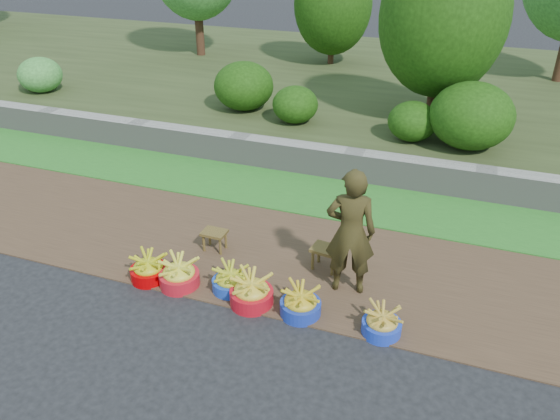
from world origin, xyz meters
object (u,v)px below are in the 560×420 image
(basin_b, at_px, (179,274))
(basin_e, at_px, (301,303))
(stool_left, at_px, (214,235))
(stool_right, at_px, (326,252))
(basin_c, at_px, (230,280))
(basin_d, at_px, (251,292))
(basin_f, at_px, (382,323))
(vendor_woman, at_px, (351,232))
(basin_a, at_px, (149,269))

(basin_b, bearing_deg, basin_e, -0.49)
(stool_left, bearing_deg, basin_b, -94.68)
(stool_right, bearing_deg, basin_c, -139.65)
(stool_right, bearing_deg, basin_d, -123.17)
(stool_left, bearing_deg, basin_f, -19.84)
(basin_d, xyz_separation_m, stool_right, (0.66, 1.02, 0.10))
(vendor_woman, bearing_deg, basin_c, 9.71)
(basin_f, bearing_deg, basin_b, 179.51)
(basin_d, distance_m, vendor_woman, 1.43)
(basin_c, distance_m, basin_f, 1.98)
(stool_left, bearing_deg, basin_a, -119.69)
(basin_a, bearing_deg, basin_d, -0.63)
(basin_d, relative_size, basin_e, 1.09)
(basin_a, height_order, basin_b, basin_b)
(basin_a, distance_m, basin_d, 1.48)
(basin_b, relative_size, stool_left, 1.53)
(basin_f, distance_m, stool_right, 1.40)
(basin_d, height_order, stool_right, basin_d)
(basin_e, height_order, vendor_woman, vendor_woman)
(stool_left, height_order, vendor_woman, vendor_woman)
(basin_d, height_order, basin_f, basin_d)
(basin_f, height_order, stool_left, basin_f)
(stool_right, xyz_separation_m, vendor_woman, (0.38, -0.33, 0.58))
(stool_right, relative_size, vendor_woman, 0.24)
(basin_a, xyz_separation_m, basin_f, (3.10, -0.01, -0.01))
(basin_a, bearing_deg, basin_f, -0.20)
(basin_a, bearing_deg, basin_e, -0.07)
(basin_f, bearing_deg, vendor_woman, 130.29)
(basin_d, bearing_deg, stool_right, 56.83)
(basin_f, bearing_deg, basin_e, 179.52)
(basin_e, height_order, stool_right, basin_e)
(basin_e, relative_size, stool_right, 1.21)
(basin_d, height_order, vendor_woman, vendor_woman)
(basin_d, distance_m, stool_left, 1.34)
(vendor_woman, bearing_deg, basin_a, 3.71)
(basin_a, distance_m, basin_c, 1.13)
(basin_a, height_order, basin_f, basin_a)
(basin_a, relative_size, stool_left, 1.43)
(basin_f, relative_size, stool_right, 1.11)
(basin_a, distance_m, vendor_woman, 2.70)
(basin_e, distance_m, stool_left, 1.84)
(basin_c, xyz_separation_m, basin_e, (0.99, -0.14, 0.01))
(stool_left, bearing_deg, basin_d, -44.41)
(basin_d, xyz_separation_m, basin_f, (1.62, 0.01, -0.03))
(basin_c, height_order, basin_e, basin_e)
(stool_left, distance_m, vendor_woman, 2.11)
(basin_f, xyz_separation_m, stool_left, (-2.58, 0.93, 0.10))
(basin_d, relative_size, stool_right, 1.32)
(basin_b, xyz_separation_m, basin_e, (1.66, -0.01, -0.01))
(basin_b, relative_size, basin_d, 0.96)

